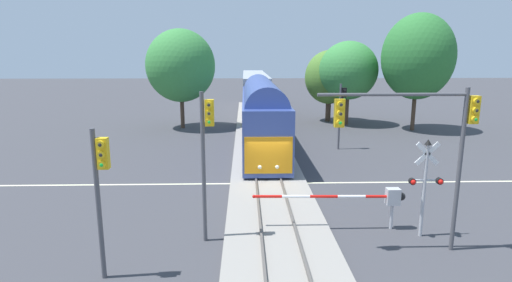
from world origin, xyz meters
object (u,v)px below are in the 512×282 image
(maple_right_background, at_px, (418,57))
(traffic_signal_near_left, at_px, (101,180))
(crossing_signal_mast, at_px, (425,178))
(elm_centre_background, at_px, (329,77))
(oak_behind_train, at_px, (181,66))
(traffic_signal_far_side, at_px, (342,106))
(oak_far_right, at_px, (348,71))
(crossing_gate_near, at_px, (374,198))
(traffic_signal_median, at_px, (206,144))
(traffic_signal_near_right, at_px, (422,129))
(commuter_train, at_px, (257,99))

(maple_right_background, bearing_deg, traffic_signal_near_left, -128.46)
(crossing_signal_mast, bearing_deg, elm_centre_background, 85.80)
(elm_centre_background, xyz_separation_m, oak_behind_train, (-15.72, -3.92, 1.37))
(traffic_signal_far_side, height_order, oak_far_right, oak_far_right)
(crossing_gate_near, distance_m, traffic_signal_near_left, 10.86)
(elm_centre_background, relative_size, maple_right_background, 0.70)
(traffic_signal_median, distance_m, maple_right_background, 30.24)
(traffic_signal_near_left, bearing_deg, oak_behind_train, 93.48)
(traffic_signal_near_right, height_order, oak_far_right, oak_far_right)
(crossing_gate_near, xyz_separation_m, oak_far_right, (5.45, 26.70, 4.31))
(commuter_train, distance_m, maple_right_background, 16.26)
(commuter_train, relative_size, oak_far_right, 4.98)
(traffic_signal_near_left, height_order, elm_centre_background, elm_centre_background)
(traffic_signal_far_side, relative_size, oak_far_right, 0.59)
(crossing_gate_near, xyz_separation_m, traffic_signal_median, (-6.92, -0.94, 2.59))
(traffic_signal_median, height_order, oak_far_right, oak_far_right)
(traffic_signal_median, bearing_deg, crossing_signal_mast, 1.07)
(traffic_signal_median, relative_size, maple_right_background, 0.53)
(crossing_signal_mast, bearing_deg, crossing_gate_near, 156.10)
(traffic_signal_near_left, xyz_separation_m, elm_centre_background, (13.97, 32.55, 1.49))
(traffic_signal_median, height_order, traffic_signal_far_side, traffic_signal_median)
(commuter_train, height_order, oak_behind_train, oak_behind_train)
(crossing_gate_near, height_order, traffic_signal_median, traffic_signal_median)
(crossing_gate_near, height_order, elm_centre_background, elm_centre_background)
(commuter_train, distance_m, traffic_signal_near_right, 29.07)
(elm_centre_background, bearing_deg, traffic_signal_near_left, -113.23)
(oak_far_right, bearing_deg, elm_centre_background, 124.27)
(traffic_signal_near_right, distance_m, oak_behind_train, 29.86)
(crossing_signal_mast, xyz_separation_m, traffic_signal_far_side, (0.34, 15.79, 0.98))
(crossing_signal_mast, distance_m, traffic_signal_far_side, 15.82)
(traffic_signal_near_right, relative_size, oak_far_right, 0.71)
(traffic_signal_far_side, distance_m, oak_far_right, 12.37)
(maple_right_background, bearing_deg, oak_far_right, 147.69)
(crossing_signal_mast, xyz_separation_m, traffic_signal_median, (-8.68, -0.16, 1.51))
(traffic_signal_median, relative_size, traffic_signal_far_side, 1.16)
(traffic_signal_median, bearing_deg, traffic_signal_near_left, -139.11)
(elm_centre_background, height_order, oak_behind_train, oak_behind_train)
(crossing_gate_near, height_order, traffic_signal_near_left, traffic_signal_near_left)
(crossing_signal_mast, bearing_deg, traffic_signal_near_right, -125.11)
(traffic_signal_near_left, distance_m, oak_far_right, 34.14)
(traffic_signal_near_left, height_order, maple_right_background, maple_right_background)
(traffic_signal_near_left, bearing_deg, commuter_train, 78.87)
(traffic_signal_near_left, distance_m, elm_centre_background, 35.46)
(commuter_train, relative_size, crossing_gate_near, 6.74)
(crossing_gate_near, relative_size, traffic_signal_median, 1.08)
(commuter_train, xyz_separation_m, traffic_signal_median, (-2.83, -27.51, 1.20))
(traffic_signal_median, relative_size, oak_far_right, 0.68)
(oak_far_right, xyz_separation_m, oak_behind_train, (-17.22, -1.70, 0.56))
(commuter_train, xyz_separation_m, traffic_signal_near_left, (-5.94, -30.21, 0.62))
(traffic_signal_near_left, relative_size, oak_far_right, 0.58)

